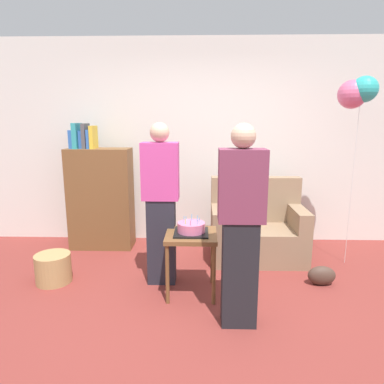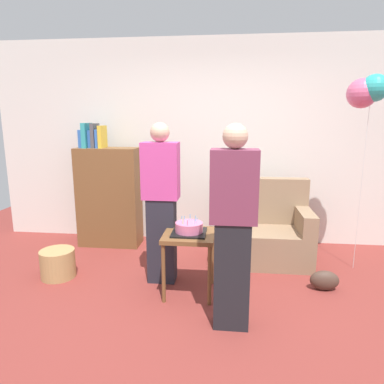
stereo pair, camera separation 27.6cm
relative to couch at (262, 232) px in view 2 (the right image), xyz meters
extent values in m
plane|color=maroon|center=(-0.63, -1.36, -0.34)|extent=(8.00, 8.00, 0.00)
cube|color=silver|center=(-0.63, 0.69, 1.01)|extent=(6.00, 0.10, 2.70)
cube|color=#8C7054|center=(0.00, -0.06, -0.14)|extent=(1.10, 0.70, 0.40)
cube|color=#8C7054|center=(0.00, 0.21, 0.34)|extent=(1.10, 0.16, 0.56)
cube|color=#8C7054|center=(-0.47, -0.06, 0.18)|extent=(0.16, 0.70, 0.24)
cube|color=#8C7054|center=(0.47, -0.06, 0.18)|extent=(0.16, 0.70, 0.24)
cube|color=brown|center=(-1.98, 0.31, 0.31)|extent=(0.80, 0.36, 1.30)
cube|color=#3366B7|center=(-2.29, 0.31, 1.07)|extent=(0.05, 0.20, 0.23)
cube|color=teal|center=(-2.23, 0.31, 1.12)|extent=(0.06, 0.26, 0.31)
cube|color=#3366B7|center=(-2.18, 0.31, 1.07)|extent=(0.04, 0.16, 0.22)
cube|color=#4C4C51|center=(-2.13, 0.31, 1.11)|extent=(0.05, 0.22, 0.31)
cube|color=#3366B7|center=(-2.08, 0.31, 1.08)|extent=(0.03, 0.22, 0.23)
cube|color=gold|center=(-2.03, 0.31, 1.10)|extent=(0.05, 0.23, 0.28)
cube|color=brown|center=(-0.77, -0.92, 0.24)|extent=(0.48, 0.48, 0.04)
cylinder|color=brown|center=(-0.98, -1.13, -0.06)|extent=(0.04, 0.04, 0.56)
cylinder|color=brown|center=(-0.56, -1.13, -0.06)|extent=(0.04, 0.04, 0.56)
cylinder|color=brown|center=(-0.98, -0.71, -0.06)|extent=(0.04, 0.04, 0.56)
cylinder|color=brown|center=(-0.56, -0.71, -0.06)|extent=(0.04, 0.04, 0.56)
cube|color=black|center=(-0.77, -0.92, 0.27)|extent=(0.32, 0.32, 0.02)
cylinder|color=#D66B93|center=(-0.77, -0.92, 0.32)|extent=(0.26, 0.26, 0.09)
cylinder|color=#66B2E5|center=(-0.69, -0.92, 0.39)|extent=(0.01, 0.01, 0.05)
cylinder|color=#66B2E5|center=(-0.71, -0.87, 0.40)|extent=(0.01, 0.01, 0.06)
cylinder|color=#66B2E5|center=(-0.76, -0.86, 0.40)|extent=(0.01, 0.01, 0.06)
cylinder|color=#66B2E5|center=(-0.82, -0.86, 0.39)|extent=(0.01, 0.01, 0.05)
cylinder|color=#66B2E5|center=(-0.83, -0.92, 0.40)|extent=(0.01, 0.01, 0.06)
cylinder|color=#F2CC4C|center=(-0.82, -0.96, 0.39)|extent=(0.01, 0.01, 0.05)
cylinder|color=#EA668C|center=(-0.77, -1.01, 0.39)|extent=(0.01, 0.01, 0.05)
cylinder|color=#66B2E5|center=(-0.71, -0.98, 0.40)|extent=(0.01, 0.01, 0.05)
cube|color=#23232D|center=(-1.08, -0.68, 0.10)|extent=(0.28, 0.20, 0.88)
cube|color=#C6428E|center=(-1.08, -0.68, 0.82)|extent=(0.36, 0.22, 0.56)
sphere|color=#D1A889|center=(-1.08, -0.68, 1.19)|extent=(0.19, 0.19, 0.19)
cube|color=black|center=(-0.36, -1.42, 0.10)|extent=(0.28, 0.20, 0.88)
cube|color=#75334C|center=(-0.36, -1.42, 0.82)|extent=(0.36, 0.22, 0.56)
sphere|color=#D1A889|center=(-0.36, -1.42, 1.19)|extent=(0.19, 0.19, 0.19)
cylinder|color=#A88451|center=(-2.20, -0.74, -0.19)|extent=(0.36, 0.36, 0.30)
ellipsoid|color=#473328|center=(0.56, -0.72, -0.24)|extent=(0.28, 0.14, 0.20)
cylinder|color=silver|center=(1.02, -0.15, 0.58)|extent=(0.00, 0.00, 1.84)
sphere|color=#2DADA8|center=(1.05, -0.17, 1.63)|extent=(0.28, 0.28, 0.28)
sphere|color=#D65B84|center=(0.95, -0.11, 1.58)|extent=(0.31, 0.31, 0.31)
camera|label=1|loc=(-0.67, -4.02, 1.31)|focal=32.26mm
camera|label=2|loc=(-0.39, -4.00, 1.31)|focal=32.26mm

